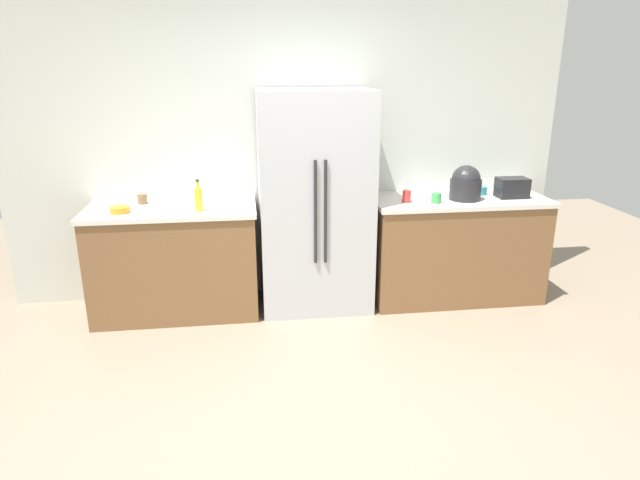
{
  "coord_description": "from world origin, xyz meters",
  "views": [
    {
      "loc": [
        -0.38,
        -2.84,
        2.07
      ],
      "look_at": [
        0.08,
        0.5,
        0.97
      ],
      "focal_mm": 30.99,
      "sensor_mm": 36.0,
      "label": 1
    }
  ],
  "objects_px": {
    "toaster": "(512,188)",
    "cup_d": "(142,199)",
    "bowl_b": "(191,203)",
    "bottle_a": "(199,199)",
    "cup_a": "(407,196)",
    "cup_b": "(482,191)",
    "cup_c": "(436,198)",
    "rice_cooker": "(466,184)",
    "bowl_a": "(120,210)",
    "refrigerator": "(315,202)"
  },
  "relations": [
    {
      "from": "toaster",
      "to": "cup_d",
      "type": "relative_size",
      "value": 3.13
    },
    {
      "from": "bowl_b",
      "to": "bottle_a",
      "type": "bearing_deg",
      "value": -65.09
    },
    {
      "from": "cup_a",
      "to": "bowl_b",
      "type": "distance_m",
      "value": 1.79
    },
    {
      "from": "cup_b",
      "to": "cup_c",
      "type": "relative_size",
      "value": 1.03
    },
    {
      "from": "rice_cooker",
      "to": "bottle_a",
      "type": "xyz_separation_m",
      "value": [
        -2.24,
        -0.07,
        -0.04
      ]
    },
    {
      "from": "cup_d",
      "to": "bowl_b",
      "type": "xyz_separation_m",
      "value": [
        0.41,
        -0.13,
        -0.01
      ]
    },
    {
      "from": "toaster",
      "to": "rice_cooker",
      "type": "distance_m",
      "value": 0.44
    },
    {
      "from": "cup_a",
      "to": "cup_c",
      "type": "height_order",
      "value": "cup_a"
    },
    {
      "from": "bottle_a",
      "to": "rice_cooker",
      "type": "bearing_deg",
      "value": 1.9
    },
    {
      "from": "cup_d",
      "to": "bowl_a",
      "type": "xyz_separation_m",
      "value": [
        -0.13,
        -0.27,
        -0.02
      ]
    },
    {
      "from": "rice_cooker",
      "to": "cup_a",
      "type": "distance_m",
      "value": 0.53
    },
    {
      "from": "toaster",
      "to": "cup_a",
      "type": "bearing_deg",
      "value": -177.09
    },
    {
      "from": "toaster",
      "to": "bowl_a",
      "type": "distance_m",
      "value": 3.29
    },
    {
      "from": "bottle_a",
      "to": "cup_a",
      "type": "height_order",
      "value": "bottle_a"
    },
    {
      "from": "refrigerator",
      "to": "cup_b",
      "type": "distance_m",
      "value": 1.51
    },
    {
      "from": "bottle_a",
      "to": "cup_d",
      "type": "distance_m",
      "value": 0.57
    },
    {
      "from": "rice_cooker",
      "to": "bowl_b",
      "type": "relative_size",
      "value": 1.5
    },
    {
      "from": "cup_d",
      "to": "rice_cooker",
      "type": "bearing_deg",
      "value": -4.64
    },
    {
      "from": "bottle_a",
      "to": "cup_b",
      "type": "height_order",
      "value": "bottle_a"
    },
    {
      "from": "cup_a",
      "to": "cup_b",
      "type": "bearing_deg",
      "value": 13.59
    },
    {
      "from": "cup_c",
      "to": "rice_cooker",
      "type": "bearing_deg",
      "value": 16.04
    },
    {
      "from": "toaster",
      "to": "bottle_a",
      "type": "height_order",
      "value": "bottle_a"
    },
    {
      "from": "cup_b",
      "to": "toaster",
      "type": "bearing_deg",
      "value": -31.45
    },
    {
      "from": "refrigerator",
      "to": "cup_d",
      "type": "distance_m",
      "value": 1.44
    },
    {
      "from": "refrigerator",
      "to": "bottle_a",
      "type": "bearing_deg",
      "value": -170.78
    },
    {
      "from": "cup_b",
      "to": "bowl_b",
      "type": "height_order",
      "value": "cup_b"
    },
    {
      "from": "rice_cooker",
      "to": "cup_a",
      "type": "xyz_separation_m",
      "value": [
        -0.52,
        -0.03,
        -0.08
      ]
    },
    {
      "from": "cup_a",
      "to": "bowl_a",
      "type": "bearing_deg",
      "value": -179.49
    },
    {
      "from": "bottle_a",
      "to": "cup_d",
      "type": "height_order",
      "value": "bottle_a"
    },
    {
      "from": "cup_d",
      "to": "bowl_b",
      "type": "relative_size",
      "value": 0.42
    },
    {
      "from": "cup_c",
      "to": "cup_d",
      "type": "relative_size",
      "value": 1.02
    },
    {
      "from": "toaster",
      "to": "bowl_b",
      "type": "height_order",
      "value": "toaster"
    },
    {
      "from": "rice_cooker",
      "to": "bottle_a",
      "type": "bearing_deg",
      "value": -178.1
    },
    {
      "from": "cup_a",
      "to": "bowl_b",
      "type": "height_order",
      "value": "cup_a"
    },
    {
      "from": "toaster",
      "to": "cup_b",
      "type": "relative_size",
      "value": 2.97
    },
    {
      "from": "cup_a",
      "to": "cup_c",
      "type": "relative_size",
      "value": 1.21
    },
    {
      "from": "bottle_a",
      "to": "cup_b",
      "type": "bearing_deg",
      "value": 5.31
    },
    {
      "from": "toaster",
      "to": "cup_a",
      "type": "distance_m",
      "value": 0.96
    },
    {
      "from": "bottle_a",
      "to": "cup_a",
      "type": "xyz_separation_m",
      "value": [
        1.71,
        0.05,
        -0.05
      ]
    },
    {
      "from": "bowl_a",
      "to": "bowl_b",
      "type": "bearing_deg",
      "value": 14.34
    },
    {
      "from": "cup_c",
      "to": "bowl_b",
      "type": "distance_m",
      "value": 2.04
    },
    {
      "from": "refrigerator",
      "to": "cup_d",
      "type": "height_order",
      "value": "refrigerator"
    },
    {
      "from": "rice_cooker",
      "to": "cup_c",
      "type": "distance_m",
      "value": 0.31
    },
    {
      "from": "cup_c",
      "to": "bowl_a",
      "type": "height_order",
      "value": "cup_c"
    },
    {
      "from": "cup_a",
      "to": "bowl_a",
      "type": "xyz_separation_m",
      "value": [
        -2.33,
        -0.02,
        -0.03
      ]
    },
    {
      "from": "bottle_a",
      "to": "bowl_b",
      "type": "height_order",
      "value": "bottle_a"
    },
    {
      "from": "toaster",
      "to": "cup_a",
      "type": "xyz_separation_m",
      "value": [
        -0.96,
        -0.05,
        -0.03
      ]
    },
    {
      "from": "refrigerator",
      "to": "bowl_a",
      "type": "height_order",
      "value": "refrigerator"
    },
    {
      "from": "cup_c",
      "to": "bowl_b",
      "type": "bearing_deg",
      "value": 175.14
    },
    {
      "from": "rice_cooker",
      "to": "toaster",
      "type": "bearing_deg",
      "value": 3.03
    }
  ]
}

